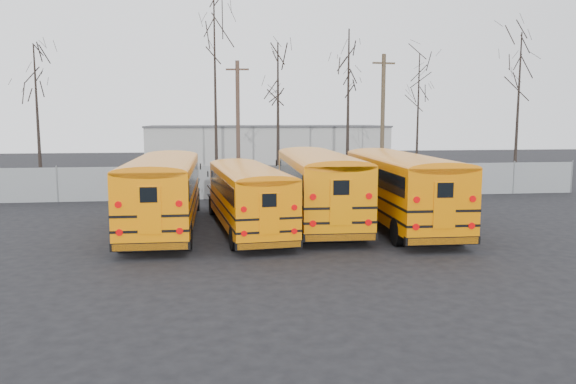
{
  "coord_description": "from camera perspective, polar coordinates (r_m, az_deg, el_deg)",
  "views": [
    {
      "loc": [
        -2.98,
        -21.51,
        4.8
      ],
      "look_at": [
        0.18,
        2.6,
        1.6
      ],
      "focal_mm": 35.0,
      "sensor_mm": 36.0,
      "label": 1
    }
  ],
  "objects": [
    {
      "name": "tree_3",
      "position": [
        39.69,
        6.12,
        8.38
      ],
      "size": [
        0.26,
        0.26,
        10.89
      ],
      "primitive_type": "cone",
      "color": "black",
      "rests_on": "ground"
    },
    {
      "name": "utility_pole_left",
      "position": [
        37.69,
        -5.11,
        6.85
      ],
      "size": [
        1.52,
        0.34,
        8.56
      ],
      "rotation": [
        0.0,
        0.0,
        -0.15
      ],
      "color": "#453227",
      "rests_on": "ground"
    },
    {
      "name": "distant_building",
      "position": [
        53.81,
        -2.16,
        4.51
      ],
      "size": [
        22.0,
        8.0,
        4.0
      ],
      "primitive_type": "cube",
      "color": "#9F9F9A",
      "rests_on": "ground"
    },
    {
      "name": "bus_a",
      "position": [
        24.49,
        -12.55,
        0.53
      ],
      "size": [
        2.74,
        11.65,
        3.25
      ],
      "rotation": [
        0.0,
        0.0,
        -0.01
      ],
      "color": "black",
      "rests_on": "ground"
    },
    {
      "name": "bus_d",
      "position": [
        25.35,
        11.25,
        0.89
      ],
      "size": [
        3.01,
        11.94,
        3.32
      ],
      "rotation": [
        0.0,
        0.0,
        -0.02
      ],
      "color": "black",
      "rests_on": "ground"
    },
    {
      "name": "ground",
      "position": [
        22.24,
        0.42,
        -4.97
      ],
      "size": [
        120.0,
        120.0,
        0.0
      ],
      "primitive_type": "plane",
      "color": "black",
      "rests_on": "ground"
    },
    {
      "name": "tree_5",
      "position": [
        40.37,
        22.3,
        7.47
      ],
      "size": [
        0.26,
        0.26,
        10.34
      ],
      "primitive_type": "cone",
      "color": "black",
      "rests_on": "ground"
    },
    {
      "name": "utility_pole_right",
      "position": [
        39.38,
        9.59,
        7.23
      ],
      "size": [
        1.62,
        0.33,
        9.12
      ],
      "rotation": [
        0.0,
        0.0,
        0.13
      ],
      "color": "#473928",
      "rests_on": "ground"
    },
    {
      "name": "bus_b",
      "position": [
        23.77,
        -4.12,
        -0.03
      ],
      "size": [
        3.43,
        10.52,
        2.89
      ],
      "rotation": [
        0.0,
        0.0,
        0.1
      ],
      "color": "black",
      "rests_on": "ground"
    },
    {
      "name": "tree_1",
      "position": [
        35.1,
        -7.39,
        9.54
      ],
      "size": [
        0.26,
        0.26,
        12.18
      ],
      "primitive_type": "cone",
      "color": "black",
      "rests_on": "ground"
    },
    {
      "name": "tree_4",
      "position": [
        40.46,
        13.04,
        7.03
      ],
      "size": [
        0.26,
        0.26,
        9.21
      ],
      "primitive_type": "cone",
      "color": "black",
      "rests_on": "ground"
    },
    {
      "name": "tree_2",
      "position": [
        37.88,
        -1.02,
        7.62
      ],
      "size": [
        0.26,
        0.26,
        9.77
      ],
      "primitive_type": "cone",
      "color": "black",
      "rests_on": "ground"
    },
    {
      "name": "bus_c",
      "position": [
        25.52,
        3.04,
        1.1
      ],
      "size": [
        3.03,
        12.03,
        3.35
      ],
      "rotation": [
        0.0,
        0.0,
        -0.02
      ],
      "color": "black",
      "rests_on": "ground"
    },
    {
      "name": "tree_0",
      "position": [
        40.78,
        -24.09,
        6.83
      ],
      "size": [
        0.26,
        0.26,
        9.57
      ],
      "primitive_type": "cone",
      "color": "black",
      "rests_on": "ground"
    },
    {
      "name": "fence",
      "position": [
        33.85,
        -2.37,
        1.05
      ],
      "size": [
        40.0,
        0.04,
        2.0
      ],
      "primitive_type": "cube",
      "color": "gray",
      "rests_on": "ground"
    }
  ]
}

